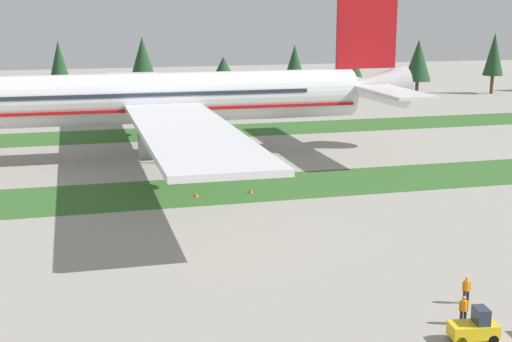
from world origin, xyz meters
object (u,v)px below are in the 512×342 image
at_px(ground_crew_marshaller, 466,289).
at_px(taxiway_marker_1, 251,190).
at_px(baggage_tug, 475,328).
at_px(airliner, 151,98).
at_px(ground_crew_loader, 464,309).
at_px(taxiway_marker_0, 196,194).

height_order(ground_crew_marshaller, taxiway_marker_1, ground_crew_marshaller).
xyz_separation_m(baggage_tug, ground_crew_marshaller, (2.37, 4.84, 0.13)).
distance_m(airliner, ground_crew_loader, 53.97).
distance_m(airliner, taxiway_marker_0, 20.93).
relative_size(ground_crew_loader, taxiway_marker_1, 3.19).
bearing_deg(baggage_tug, taxiway_marker_1, 14.14).
xyz_separation_m(ground_crew_marshaller, ground_crew_loader, (-1.78, -2.68, 0.00)).
distance_m(ground_crew_loader, taxiway_marker_0, 34.16).
bearing_deg(ground_crew_loader, baggage_tug, 89.56).
xyz_separation_m(ground_crew_loader, taxiway_marker_1, (-4.25, 32.75, -0.67)).
bearing_deg(taxiway_marker_1, ground_crew_marshaller, -78.66).
relative_size(airliner, baggage_tug, 29.34).
bearing_deg(ground_crew_marshaller, airliner, 114.27).
height_order(taxiway_marker_0, taxiway_marker_1, taxiway_marker_1).
relative_size(ground_crew_marshaller, taxiway_marker_1, 3.19).
bearing_deg(baggage_tug, airliner, 19.57).
height_order(baggage_tug, taxiway_marker_0, baggage_tug).
bearing_deg(baggage_tug, taxiway_marker_0, 22.88).
distance_m(ground_crew_loader, taxiway_marker_1, 33.03).
height_order(ground_crew_loader, taxiway_marker_1, ground_crew_loader).
bearing_deg(taxiway_marker_1, taxiway_marker_0, -179.78).
height_order(airliner, ground_crew_loader, airliner).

